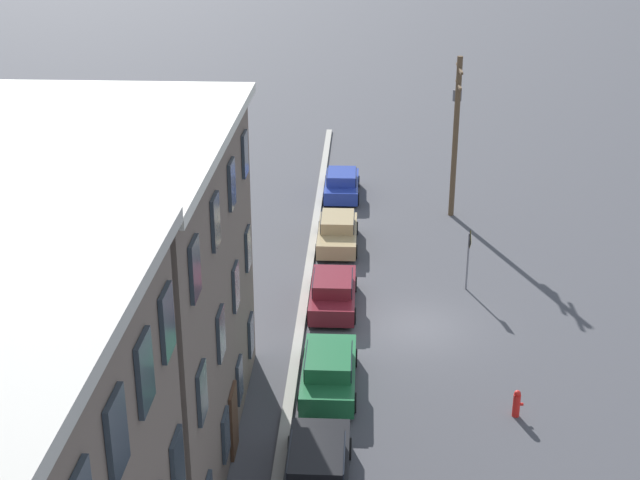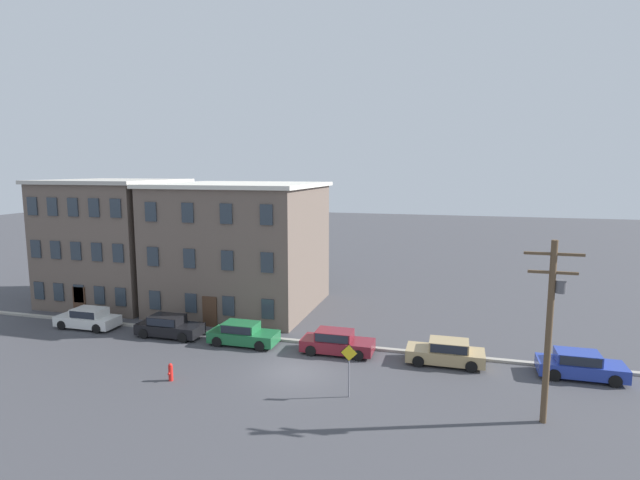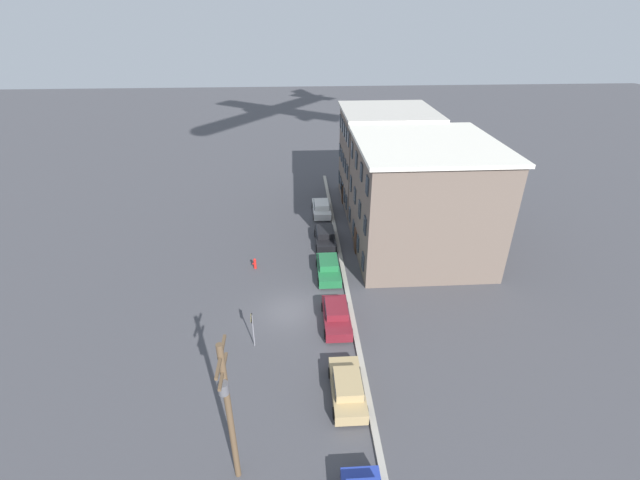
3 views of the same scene
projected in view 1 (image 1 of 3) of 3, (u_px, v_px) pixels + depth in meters
The scene contains 11 objects.
ground_plane at pixel (415, 326), 34.85m from camera, with size 200.00×200.00×0.00m, color #424247.
kerb_strip at pixel (301, 322), 35.02m from camera, with size 56.00×0.36×0.16m, color #9E998E.
apartment_midblock at pixel (36, 300), 25.63m from camera, with size 12.33×11.57×10.08m.
car_black at pixel (317, 467), 25.36m from camera, with size 4.40×1.92×1.43m.
car_green at pixel (329, 369), 30.37m from camera, with size 4.40×1.92×1.43m.
car_maroon at pixel (333, 291), 36.08m from camera, with size 4.40×1.92×1.43m.
car_tan at pixel (338, 231), 42.11m from camera, with size 4.40×1.92×1.43m.
car_blue at pixel (342, 183), 48.54m from camera, with size 4.40×1.92×1.43m.
caution_sign at pixel (469, 250), 37.26m from camera, with size 0.86×0.08×2.72m.
utility_pole at pixel (456, 128), 44.40m from camera, with size 2.40×0.44×8.21m.
fire_hydrant at pixel (517, 403), 28.91m from camera, with size 0.24×0.34×0.96m.
Camera 1 is at (-31.05, 2.20, 16.45)m, focal length 50.00 mm.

